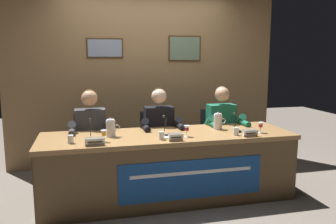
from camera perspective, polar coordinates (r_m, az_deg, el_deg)
name	(u,v)px	position (r m, az deg, el deg)	size (l,w,h in m)	color
ground_plane	(168,197)	(4.11, 0.00, -13.90)	(12.00, 12.00, 0.00)	#70665B
wall_back_panelled	(145,78)	(5.19, -3.77, 5.75)	(4.04, 0.14, 2.60)	#937047
conference_table	(171,157)	(3.84, 0.43, -7.49)	(2.84, 0.86, 0.75)	olive
chair_left	(91,151)	(4.44, -12.65, -6.37)	(0.44, 0.45, 0.90)	black
panelist_left	(91,133)	(4.18, -12.72, -3.44)	(0.51, 0.48, 1.23)	black
nameplate_left	(95,142)	(3.44, -12.09, -4.84)	(0.19, 0.06, 0.08)	white
juice_glass_left	(104,134)	(3.56, -10.63, -3.56)	(0.06, 0.06, 0.12)	white
water_cup_left	(71,140)	(3.58, -15.90, -4.46)	(0.06, 0.06, 0.08)	silver
microphone_left	(91,133)	(3.68, -12.76, -3.40)	(0.06, 0.17, 0.22)	black
chair_center	(157,147)	(4.53, -1.85, -5.84)	(0.44, 0.45, 0.90)	black
panelist_center	(160,129)	(4.28, -1.32, -2.93)	(0.51, 0.48, 1.23)	black
nameplate_center	(175,137)	(3.55, 1.24, -4.20)	(0.15, 0.06, 0.08)	white
juice_glass_center	(187,129)	(3.73, 3.16, -2.83)	(0.06, 0.06, 0.12)	white
water_cup_center	(162,136)	(3.61, -1.08, -4.02)	(0.06, 0.06, 0.08)	silver
microphone_center	(166,129)	(3.77, -0.39, -2.87)	(0.06, 0.17, 0.22)	black
chair_right	(217,143)	(4.77, 8.17, -5.15)	(0.44, 0.45, 0.90)	black
panelist_right	(223,126)	(4.53, 9.19, -2.36)	(0.51, 0.48, 1.23)	black
nameplate_right	(250,133)	(3.85, 13.56, -3.40)	(0.17, 0.06, 0.08)	white
juice_glass_right	(261,125)	(4.05, 15.15, -2.18)	(0.06, 0.06, 0.12)	white
water_cup_right	(236,132)	(3.88, 11.23, -3.26)	(0.06, 0.06, 0.08)	silver
microphone_right	(237,125)	(4.06, 11.44, -2.18)	(0.06, 0.17, 0.22)	black
water_pitcher_left_side	(111,128)	(3.78, -9.49, -2.66)	(0.15, 0.10, 0.21)	silver
water_pitcher_right_side	(218,121)	(4.14, 8.31, -1.57)	(0.15, 0.10, 0.21)	silver
document_stack_center	(170,137)	(3.72, 0.32, -4.11)	(0.23, 0.18, 0.01)	white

